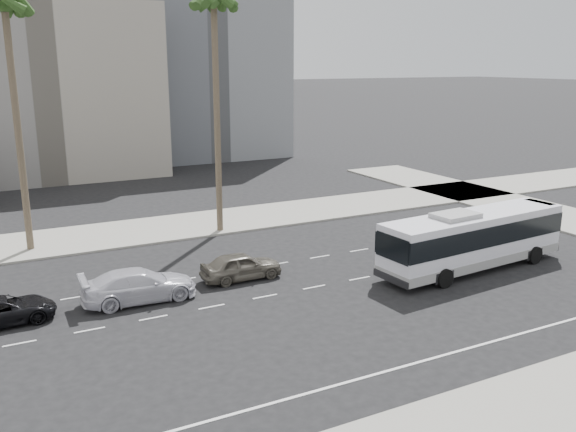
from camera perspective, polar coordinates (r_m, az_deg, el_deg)
ground at (r=35.34m, az=6.71°, el=-5.84°), size 700.00×700.00×0.00m
sidewalk_north at (r=48.32m, az=-3.61°, el=-0.15°), size 120.00×7.00×0.15m
midrise_beige_west at (r=72.73m, az=-22.45°, el=10.80°), size 24.00×18.00×18.00m
midrise_gray_center at (r=83.76m, az=-9.06°, el=14.74°), size 20.00×20.00×26.00m
highrise_right at (r=266.12m, az=-14.24°, el=18.82°), size 26.00×26.00×70.00m
highrise_far at (r=301.29m, az=-10.75°, el=17.47°), size 22.00×22.00×60.00m
city_bus at (r=37.78m, az=16.94°, el=-1.98°), size 12.92×3.87×3.66m
car_a at (r=34.87m, az=-4.41°, el=-4.68°), size 1.91×4.65×1.58m
car_b at (r=32.63m, az=-13.77°, el=-6.31°), size 2.53×5.93×1.71m
car_c at (r=32.10m, az=-25.09°, el=-8.02°), size 2.43×4.85×1.32m
palm_near at (r=43.24m, az=-6.97°, el=19.09°), size 5.18×5.18×17.44m
palm_mid at (r=41.92m, az=-24.99°, el=17.16°), size 5.45×5.45×16.81m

